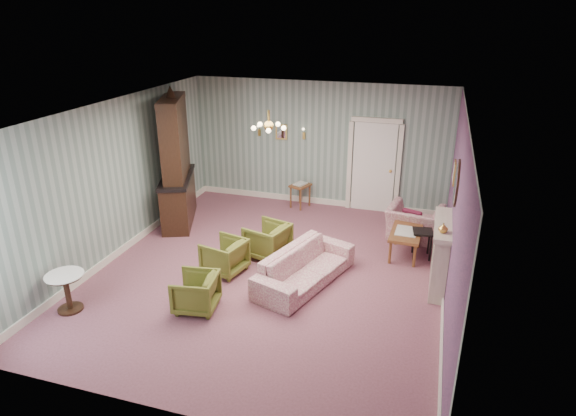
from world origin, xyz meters
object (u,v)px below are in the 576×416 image
(olive_chair_c, at_px, (267,239))
(coffee_table, at_px, (405,243))
(dresser, at_px, (175,158))
(pedestal_table, at_px, (67,292))
(wingback_chair, at_px, (415,217))
(sofa_chintz, at_px, (305,261))
(fireplace, at_px, (440,254))
(olive_chair_a, at_px, (196,291))
(olive_chair_b, at_px, (224,254))
(side_table_black, at_px, (422,244))

(olive_chair_c, height_order, coffee_table, olive_chair_c)
(dresser, distance_m, pedestal_table, 3.80)
(wingback_chair, relative_size, pedestal_table, 1.65)
(sofa_chintz, xyz_separation_m, fireplace, (2.18, 0.58, 0.17))
(coffee_table, bearing_deg, olive_chair_a, -136.55)
(olive_chair_c, relative_size, sofa_chintz, 0.35)
(dresser, relative_size, coffee_table, 2.92)
(coffee_table, bearing_deg, pedestal_table, -144.84)
(pedestal_table, bearing_deg, fireplace, 24.27)
(dresser, bearing_deg, pedestal_table, -110.93)
(olive_chair_b, bearing_deg, olive_chair_a, 15.45)
(coffee_table, bearing_deg, olive_chair_c, -162.11)
(sofa_chintz, relative_size, pedestal_table, 3.28)
(olive_chair_a, bearing_deg, olive_chair_b, 174.28)
(dresser, bearing_deg, side_table_black, -23.64)
(olive_chair_a, relative_size, dresser, 0.23)
(fireplace, relative_size, pedestal_table, 2.21)
(olive_chair_c, distance_m, fireplace, 3.12)
(wingback_chair, relative_size, dresser, 0.36)
(olive_chair_a, xyz_separation_m, olive_chair_b, (-0.05, 1.22, 0.01))
(olive_chair_b, height_order, pedestal_table, olive_chair_b)
(olive_chair_a, height_order, olive_chair_c, olive_chair_c)
(olive_chair_a, xyz_separation_m, olive_chair_c, (0.48, 2.01, 0.04))
(sofa_chintz, height_order, side_table_black, sofa_chintz)
(olive_chair_a, bearing_deg, wingback_chair, 131.54)
(side_table_black, bearing_deg, coffee_table, -177.75)
(wingback_chair, bearing_deg, coffee_table, 91.32)
(olive_chair_a, relative_size, fireplace, 0.47)
(olive_chair_c, relative_size, dresser, 0.25)
(wingback_chair, relative_size, coffee_table, 1.06)
(sofa_chintz, relative_size, dresser, 0.72)
(dresser, xyz_separation_m, fireplace, (5.51, -1.16, -0.87))
(olive_chair_a, relative_size, olive_chair_b, 0.96)
(olive_chair_b, xyz_separation_m, sofa_chintz, (1.46, 0.06, 0.07))
(olive_chair_a, xyz_separation_m, sofa_chintz, (1.41, 1.28, 0.08))
(sofa_chintz, height_order, coffee_table, sofa_chintz)
(olive_chair_a, bearing_deg, pedestal_table, -80.36)
(olive_chair_b, relative_size, pedestal_table, 1.08)
(olive_chair_b, relative_size, side_table_black, 1.25)
(dresser, height_order, side_table_black, dresser)
(olive_chair_a, distance_m, olive_chair_b, 1.23)
(olive_chair_a, xyz_separation_m, dresser, (-1.92, 3.02, 1.12))
(pedestal_table, bearing_deg, olive_chair_b, 44.99)
(olive_chair_a, distance_m, side_table_black, 4.32)
(fireplace, relative_size, coffee_table, 1.41)
(wingback_chair, distance_m, coffee_table, 0.86)
(olive_chair_a, height_order, dresser, dresser)
(coffee_table, bearing_deg, side_table_black, 2.25)
(olive_chair_b, distance_m, wingback_chair, 3.96)
(side_table_black, xyz_separation_m, pedestal_table, (-5.16, -3.43, 0.04))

